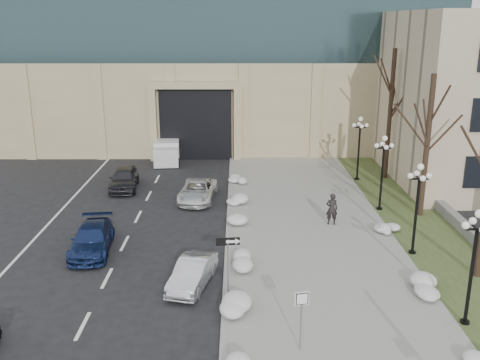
% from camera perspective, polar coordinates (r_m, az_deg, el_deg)
% --- Properties ---
extents(sidewalk, '(9.00, 40.00, 0.12)m').
position_cam_1_polar(sidewalk, '(28.80, 7.78, -6.57)').
color(sidewalk, gray).
rests_on(sidewalk, ground).
extents(curb, '(0.30, 40.00, 0.14)m').
position_cam_1_polar(curb, '(28.52, -1.27, -6.63)').
color(curb, gray).
rests_on(curb, ground).
extents(grass_strip, '(4.00, 40.00, 0.10)m').
position_cam_1_polar(grass_strip, '(30.39, 20.08, -6.22)').
color(grass_strip, '#374422').
rests_on(grass_strip, ground).
extents(stone_wall, '(0.50, 30.00, 0.70)m').
position_cam_1_polar(stone_wall, '(32.74, 22.26, -4.26)').
color(stone_wall, slate).
rests_on(stone_wall, ground).
extents(car_b, '(2.17, 3.99, 1.25)m').
position_cam_1_polar(car_b, '(24.07, -5.09, -9.85)').
color(car_b, '#B9BAC1').
rests_on(car_b, ground).
extents(car_c, '(2.36, 4.83, 1.35)m').
position_cam_1_polar(car_c, '(28.32, -15.53, -6.11)').
color(car_c, navy).
rests_on(car_c, ground).
extents(car_d, '(2.55, 4.83, 1.30)m').
position_cam_1_polar(car_d, '(35.05, -4.56, -1.16)').
color(car_d, silver).
rests_on(car_d, ground).
extents(car_e, '(2.21, 4.64, 1.53)m').
position_cam_1_polar(car_e, '(38.16, -12.27, 0.17)').
color(car_e, '#2A2B2F').
rests_on(car_e, ground).
extents(pedestrian, '(0.69, 0.46, 1.85)m').
position_cam_1_polar(pedestrian, '(30.91, 9.76, -3.05)').
color(pedestrian, black).
rests_on(pedestrian, sidewalk).
extents(box_truck, '(2.54, 5.99, 1.85)m').
position_cam_1_polar(box_truck, '(45.46, -7.79, 3.22)').
color(box_truck, beige).
rests_on(box_truck, ground).
extents(one_way_sign, '(1.04, 0.30, 2.77)m').
position_cam_1_polar(one_way_sign, '(22.28, -0.85, -7.32)').
color(one_way_sign, slate).
rests_on(one_way_sign, ground).
extents(keep_sign, '(0.51, 0.15, 2.39)m').
position_cam_1_polar(keep_sign, '(19.17, 6.58, -13.45)').
color(keep_sign, slate).
rests_on(keep_sign, ground).
extents(snow_clump_c, '(1.10, 1.60, 0.36)m').
position_cam_1_polar(snow_clump_c, '(22.18, 0.01, -13.19)').
color(snow_clump_c, silver).
rests_on(snow_clump_c, sidewalk).
extents(snow_clump_d, '(1.10, 1.60, 0.36)m').
position_cam_1_polar(snow_clump_d, '(25.70, 0.16, -8.79)').
color(snow_clump_d, silver).
rests_on(snow_clump_d, sidewalk).
extents(snow_clump_e, '(1.10, 1.60, 0.36)m').
position_cam_1_polar(snow_clump_e, '(30.40, -0.58, -4.64)').
color(snow_clump_e, silver).
rests_on(snow_clump_e, sidewalk).
extents(snow_clump_f, '(1.10, 1.60, 0.36)m').
position_cam_1_polar(snow_clump_f, '(34.06, -0.21, -2.26)').
color(snow_clump_f, silver).
rests_on(snow_clump_f, sidewalk).
extents(snow_clump_g, '(1.10, 1.60, 0.36)m').
position_cam_1_polar(snow_clump_g, '(38.59, -0.33, 0.03)').
color(snow_clump_g, silver).
rests_on(snow_clump_g, sidewalk).
extents(snow_clump_i, '(1.10, 1.60, 0.36)m').
position_cam_1_polar(snow_clump_i, '(24.78, 19.10, -10.79)').
color(snow_clump_i, silver).
rests_on(snow_clump_i, sidewalk).
extents(snow_clump_j, '(1.10, 1.60, 0.36)m').
position_cam_1_polar(snow_clump_j, '(30.54, 15.47, -5.17)').
color(snow_clump_j, silver).
rests_on(snow_clump_j, sidewalk).
extents(lamppost_a, '(1.18, 1.18, 4.76)m').
position_cam_1_polar(lamppost_a, '(21.83, 23.71, -7.08)').
color(lamppost_a, black).
rests_on(lamppost_a, ground).
extents(lamppost_b, '(1.18, 1.18, 4.76)m').
position_cam_1_polar(lamppost_b, '(27.48, 18.42, -1.73)').
color(lamppost_b, black).
rests_on(lamppost_b, ground).
extents(lamppost_c, '(1.18, 1.18, 4.76)m').
position_cam_1_polar(lamppost_c, '(33.45, 15.00, 1.77)').
color(lamppost_c, black).
rests_on(lamppost_c, ground).
extents(lamppost_d, '(1.18, 1.18, 4.76)m').
position_cam_1_polar(lamppost_d, '(39.58, 12.62, 4.19)').
color(lamppost_d, black).
rests_on(lamppost_d, ground).
extents(tree_mid, '(3.20, 3.20, 8.50)m').
position_cam_1_polar(tree_mid, '(32.66, 19.51, 5.41)').
color(tree_mid, black).
rests_on(tree_mid, ground).
extents(tree_far, '(3.20, 3.20, 9.50)m').
position_cam_1_polar(tree_far, '(40.08, 15.84, 8.59)').
color(tree_far, black).
rests_on(tree_far, ground).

